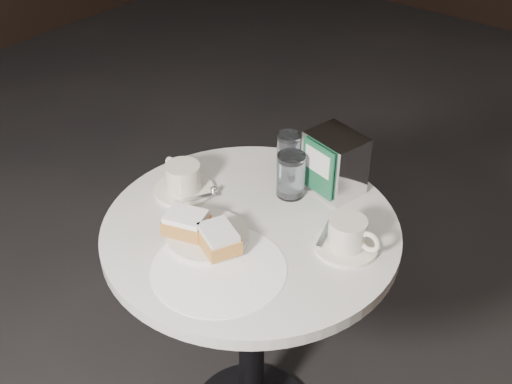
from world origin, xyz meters
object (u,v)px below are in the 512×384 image
object	(u,v)px
cafe_table	(251,287)
water_glass_left	(289,152)
napkin_dispenser	(334,163)
coffee_cup_left	(183,180)
water_glass_right	(291,176)
beignet_plate	(205,233)
coffee_cup_right	(348,236)

from	to	relation	value
cafe_table	water_glass_left	distance (m)	0.36
water_glass_left	napkin_dispenser	world-z (taller)	napkin_dispenser
coffee_cup_left	water_glass_right	size ratio (longest dim) A/B	1.63
water_glass_left	beignet_plate	bearing A→B (deg)	-85.16
coffee_cup_right	napkin_dispenser	xyz separation A→B (m)	(-0.15, 0.17, 0.05)
water_glass_left	water_glass_right	size ratio (longest dim) A/B	0.89
coffee_cup_right	water_glass_right	distance (m)	0.24
beignet_plate	napkin_dispenser	xyz separation A→B (m)	(0.11, 0.35, 0.05)
water_glass_right	napkin_dispenser	world-z (taller)	napkin_dispenser
coffee_cup_right	beignet_plate	bearing A→B (deg)	-147.21
coffee_cup_left	coffee_cup_right	world-z (taller)	coffee_cup_left
cafe_table	napkin_dispenser	xyz separation A→B (m)	(0.07, 0.24, 0.28)
cafe_table	water_glass_left	world-z (taller)	water_glass_left
cafe_table	coffee_cup_right	bearing A→B (deg)	18.25
cafe_table	napkin_dispenser	bearing A→B (deg)	73.92
coffee_cup_left	cafe_table	bearing A→B (deg)	15.48
coffee_cup_right	water_glass_left	world-z (taller)	water_glass_left
cafe_table	water_glass_right	world-z (taller)	water_glass_right
coffee_cup_right	napkin_dispenser	distance (m)	0.23
cafe_table	water_glass_right	xyz separation A→B (m)	(-0.00, 0.16, 0.25)
beignet_plate	napkin_dispenser	bearing A→B (deg)	71.91
beignet_plate	water_glass_left	size ratio (longest dim) A/B	2.07
cafe_table	coffee_cup_right	world-z (taller)	coffee_cup_right
beignet_plate	water_glass_right	world-z (taller)	water_glass_right
cafe_table	coffee_cup_right	size ratio (longest dim) A/B	4.71
coffee_cup_right	water_glass_left	bearing A→B (deg)	146.61
beignet_plate	coffee_cup_right	distance (m)	0.32
coffee_cup_right	water_glass_right	bearing A→B (deg)	156.46
beignet_plate	water_glass_right	xyz separation A→B (m)	(0.04, 0.27, 0.03)
coffee_cup_right	napkin_dispenser	size ratio (longest dim) A/B	1.02
coffee_cup_left	coffee_cup_right	distance (m)	0.44
beignet_plate	coffee_cup_left	xyz separation A→B (m)	(-0.17, 0.11, 0.01)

